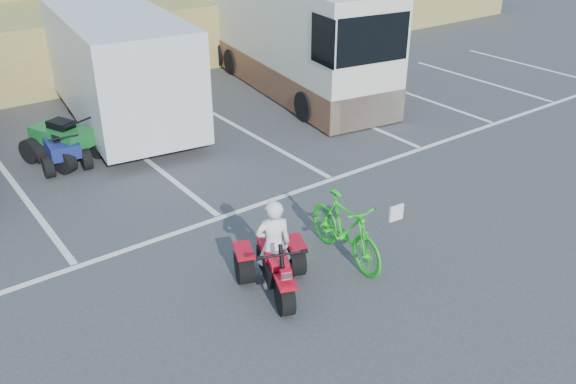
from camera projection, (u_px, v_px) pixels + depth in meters
ground at (299, 279)px, 9.53m from camera, size 100.00×100.00×0.00m
parking_stripes at (216, 174)px, 12.88m from camera, size 28.00×5.16×0.01m
grass_embankment at (13, 20)px, 19.93m from camera, size 40.00×8.50×3.10m
red_trike_atv at (276, 292)px, 9.24m from camera, size 1.53×1.74×0.94m
rider at (273, 245)px, 9.02m from camera, size 0.64×0.53×1.49m
green_dirt_bike at (345, 229)px, 9.79m from camera, size 0.70×1.92×1.13m
cargo_trailer at (119, 66)px, 14.83m from camera, size 3.12×6.20×2.77m
rv_motorhome at (287, 39)px, 17.88m from camera, size 3.46×8.88×3.11m
quad_atv_blue at (65, 166)px, 13.27m from camera, size 1.09×1.39×0.85m
quad_atv_green at (67, 160)px, 13.54m from camera, size 1.69×1.91×1.03m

